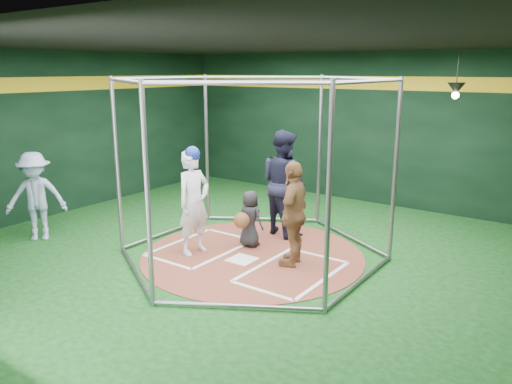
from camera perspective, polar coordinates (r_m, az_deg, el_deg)
The scene contains 12 objects.
room_shell at distance 8.17m, azimuth -0.38°, elevation 4.33°, with size 10.10×9.10×3.53m.
clay_disc at distance 8.63m, azimuth -0.39°, elevation -7.20°, with size 3.80×3.80×0.01m, color brown.
home_plate at distance 8.40m, azimuth -1.60°, elevation -7.72°, with size 0.43×0.43×0.01m, color white.
batter_box_left at distance 9.00m, azimuth -6.27°, elevation -6.30°, with size 1.17×1.77×0.01m.
batter_box_right at distance 7.95m, azimuth 4.17°, elevation -9.07°, with size 1.17×1.77×0.01m.
batting_cage at distance 8.21m, azimuth -0.41°, elevation 2.57°, with size 4.05×4.67×3.00m.
pendant_lamp_near at distance 10.44m, azimuth 21.89°, elevation 10.88°, with size 0.34×0.34×0.90m.
batter_figure at distance 8.51m, azimuth -7.13°, elevation -1.02°, with size 0.50×0.69×1.86m.
visitor_leopard at distance 7.99m, azimuth 4.34°, elevation -2.47°, with size 1.00×0.42×1.71m, color #B2804C.
catcher_figure at distance 8.86m, azimuth -0.79°, elevation -3.09°, with size 0.50×0.56×1.02m.
umpire at distance 9.46m, azimuth 3.17°, elevation 1.07°, with size 0.97×0.76×2.00m, color black.
bystander_blue at distance 10.04m, azimuth -23.86°, elevation -0.47°, with size 1.07×0.61×1.65m, color #91A1C0.
Camera 1 is at (4.72, -6.52, 3.11)m, focal length 35.00 mm.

